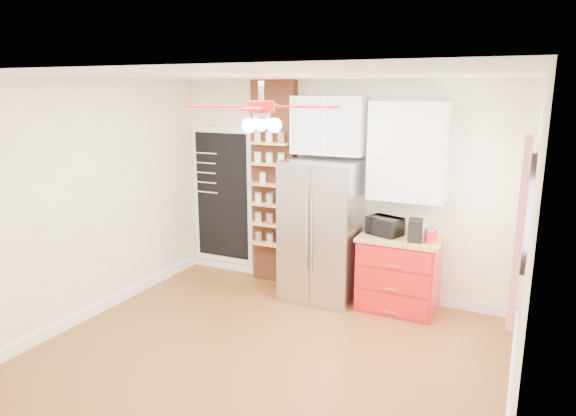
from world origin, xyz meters
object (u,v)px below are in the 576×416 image
at_px(toaster_oven, 385,226).
at_px(canister_left, 429,236).
at_px(pantry_jar_oats, 263,178).
at_px(ceiling_fan, 261,107).
at_px(red_cabinet, 399,273).
at_px(coffee_maker, 415,230).
at_px(fridge, 322,230).

relative_size(toaster_oven, canister_left, 2.65).
bearing_deg(pantry_jar_oats, ceiling_fan, -61.92).
height_order(red_cabinet, toaster_oven, toaster_oven).
xyz_separation_m(red_cabinet, toaster_oven, (-0.19, -0.00, 0.56)).
bearing_deg(pantry_jar_oats, coffee_maker, -5.31).
distance_m(toaster_oven, pantry_jar_oats, 1.74).
relative_size(coffee_maker, pantry_jar_oats, 1.81).
bearing_deg(canister_left, red_cabinet, 163.88).
distance_m(red_cabinet, coffee_maker, 0.61).
height_order(ceiling_fan, toaster_oven, ceiling_fan).
xyz_separation_m(ceiling_fan, coffee_maker, (1.10, 1.59, -1.40)).
bearing_deg(toaster_oven, pantry_jar_oats, -163.51).
distance_m(ceiling_fan, pantry_jar_oats, 2.25).
relative_size(coffee_maker, canister_left, 1.69).
xyz_separation_m(canister_left, pantry_jar_oats, (-2.22, 0.20, 0.47)).
xyz_separation_m(ceiling_fan, canister_left, (1.26, 1.58, -1.45)).
distance_m(coffee_maker, canister_left, 0.17).
height_order(fridge, coffee_maker, fridge).
bearing_deg(fridge, ceiling_fan, -88.24).
bearing_deg(red_cabinet, ceiling_fan, -118.71).
distance_m(fridge, toaster_oven, 0.79).
bearing_deg(toaster_oven, red_cabinet, 20.54).
relative_size(red_cabinet, coffee_maker, 3.76).
bearing_deg(ceiling_fan, toaster_oven, 66.60).
distance_m(red_cabinet, toaster_oven, 0.59).
height_order(ceiling_fan, pantry_jar_oats, ceiling_fan).
height_order(fridge, ceiling_fan, ceiling_fan).
bearing_deg(ceiling_fan, fridge, 91.76).
bearing_deg(ceiling_fan, canister_left, 51.34).
relative_size(ceiling_fan, pantry_jar_oats, 10.14).
height_order(ceiling_fan, coffee_maker, ceiling_fan).
distance_m(red_cabinet, pantry_jar_oats, 2.12).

